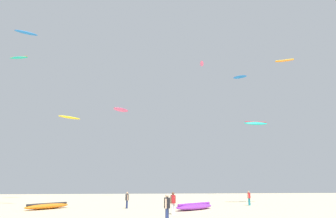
# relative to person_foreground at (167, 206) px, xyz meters

# --- Properties ---
(person_foreground) EXTENTS (0.38, 0.51, 1.69)m
(person_foreground) POSITION_rel_person_foreground_xyz_m (0.00, 0.00, 0.00)
(person_foreground) COLOR navy
(person_foreground) RESTS_ON ground
(person_midground) EXTENTS (0.45, 0.35, 1.57)m
(person_midground) POSITION_rel_person_foreground_xyz_m (10.94, 12.96, -0.07)
(person_midground) COLOR teal
(person_midground) RESTS_ON ground
(person_left) EXTENTS (0.47, 0.38, 1.68)m
(person_left) POSITION_rel_person_foreground_xyz_m (1.06, 4.68, -0.01)
(person_left) COLOR silver
(person_left) RESTS_ON ground
(person_right) EXTENTS (0.35, 0.49, 1.56)m
(person_right) POSITION_rel_person_foreground_xyz_m (-2.65, 10.70, -0.08)
(person_right) COLOR navy
(person_right) RESTS_ON ground
(kite_grounded_near) EXTENTS (3.92, 4.56, 0.60)m
(kite_grounded_near) POSITION_rel_person_foreground_xyz_m (-10.16, 10.98, -0.72)
(kite_grounded_near) COLOR orange
(kite_grounded_near) RESTS_ON ground
(kite_grounded_mid) EXTENTS (4.81, 4.32, 0.64)m
(kite_grounded_mid) POSITION_rel_person_foreground_xyz_m (3.65, 8.51, -0.70)
(kite_grounded_mid) COLOR purple
(kite_grounded_mid) RESTS_ON ground
(kite_aloft_0) EXTENTS (3.12, 2.43, 0.63)m
(kite_aloft_0) POSITION_rel_person_foreground_xyz_m (21.58, 37.26, 25.24)
(kite_aloft_0) COLOR blue
(kite_aloft_1) EXTENTS (1.13, 2.23, 0.30)m
(kite_aloft_1) POSITION_rel_person_foreground_xyz_m (8.84, 23.16, 21.14)
(kite_aloft_1) COLOR #E5598C
(kite_aloft_2) EXTENTS (3.57, 2.09, 0.48)m
(kite_aloft_2) POSITION_rel_person_foreground_xyz_m (-20.32, 23.84, 25.20)
(kite_aloft_2) COLOR blue
(kite_aloft_3) EXTENTS (2.65, 2.09, 0.36)m
(kite_aloft_3) POSITION_rel_person_foreground_xyz_m (-9.96, 14.97, 9.02)
(kite_aloft_3) COLOR yellow
(kite_aloft_4) EXTENTS (2.31, 1.22, 0.36)m
(kite_aloft_4) POSITION_rel_person_foreground_xyz_m (-15.47, 12.07, 15.12)
(kite_aloft_4) COLOR #19B29E
(kite_aloft_5) EXTENTS (3.38, 2.69, 0.86)m
(kite_aloft_5) POSITION_rel_person_foreground_xyz_m (-5.11, 36.93, 16.31)
(kite_aloft_5) COLOR #E5598C
(kite_aloft_6) EXTENTS (3.09, 0.98, 0.75)m
(kite_aloft_6) POSITION_rel_person_foreground_xyz_m (13.34, 14.59, 8.92)
(kite_aloft_6) COLOR #19B29E
(kite_aloft_7) EXTENTS (2.37, 1.56, 0.46)m
(kite_aloft_7) POSITION_rel_person_foreground_xyz_m (16.36, 11.30, 16.35)
(kite_aloft_7) COLOR orange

